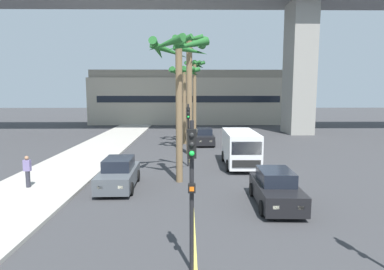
{
  "coord_description": "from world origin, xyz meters",
  "views": [
    {
      "loc": [
        -0.21,
        -0.52,
        4.91
      ],
      "look_at": [
        0.0,
        14.0,
        3.04
      ],
      "focal_mm": 30.44,
      "sensor_mm": 36.0,
      "label": 1
    }
  ],
  "objects": [
    {
      "name": "sidewalk_left",
      "position": [
        -8.0,
        16.0,
        0.07
      ],
      "size": [
        4.8,
        80.0,
        0.15
      ],
      "primitive_type": "cube",
      "color": "#ADA89E",
      "rests_on": "ground"
    },
    {
      "name": "lane_stripe_center",
      "position": [
        0.0,
        24.0,
        0.0
      ],
      "size": [
        0.14,
        56.0,
        0.01
      ],
      "primitive_type": "cube",
      "color": "#DBCC4C",
      "rests_on": "ground"
    },
    {
      "name": "pier_building_backdrop",
      "position": [
        0.0,
        53.45,
        4.17
      ],
      "size": [
        31.15,
        8.04,
        8.47
      ],
      "color": "#BCB29E",
      "rests_on": "ground"
    },
    {
      "name": "car_queue_front",
      "position": [
        3.67,
        13.29,
        0.72
      ],
      "size": [
        1.95,
        4.16,
        1.56
      ],
      "color": "black",
      "rests_on": "ground"
    },
    {
      "name": "car_queue_second",
      "position": [
        -3.79,
        16.05,
        0.72
      ],
      "size": [
        1.91,
        4.14,
        1.56
      ],
      "color": "#4C5156",
      "rests_on": "ground"
    },
    {
      "name": "car_queue_third",
      "position": [
        1.43,
        30.35,
        0.72
      ],
      "size": [
        1.86,
        4.11,
        1.56
      ],
      "color": "black",
      "rests_on": "ground"
    },
    {
      "name": "delivery_van",
      "position": [
        3.36,
        21.02,
        1.29
      ],
      "size": [
        2.23,
        5.28,
        2.36
      ],
      "color": "white",
      "rests_on": "ground"
    },
    {
      "name": "traffic_light_median_near",
      "position": [
        -0.09,
        7.93,
        2.71
      ],
      "size": [
        0.24,
        0.37,
        4.2
      ],
      "color": "black",
      "rests_on": "ground"
    },
    {
      "name": "traffic_light_median_far",
      "position": [
        -0.15,
        20.98,
        2.71
      ],
      "size": [
        0.24,
        0.37,
        4.2
      ],
      "color": "black",
      "rests_on": "ground"
    },
    {
      "name": "palm_tree_near_median",
      "position": [
        -0.66,
        17.14,
        6.38
      ],
      "size": [
        3.46,
        3.56,
        7.87
      ],
      "color": "brown",
      "rests_on": "ground"
    },
    {
      "name": "palm_tree_mid_median",
      "position": [
        -0.5,
        30.81,
        6.23
      ],
      "size": [
        3.14,
        3.14,
        7.47
      ],
      "color": "brown",
      "rests_on": "ground"
    },
    {
      "name": "palm_tree_far_median",
      "position": [
        -0.05,
        25.5,
        7.27
      ],
      "size": [
        2.85,
        2.85,
        9.44
      ],
      "color": "brown",
      "rests_on": "ground"
    },
    {
      "name": "palm_tree_farthest_median",
      "position": [
        0.67,
        39.6,
        6.87
      ],
      "size": [
        2.65,
        2.64,
        8.9
      ],
      "color": "brown",
      "rests_on": "ground"
    },
    {
      "name": "pedestrian_near_crosswalk",
      "position": [
        -8.33,
        15.7,
        1.0
      ],
      "size": [
        0.34,
        0.22,
        1.62
      ],
      "color": "#2D2D38",
      "rests_on": "sidewalk_left"
    }
  ]
}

